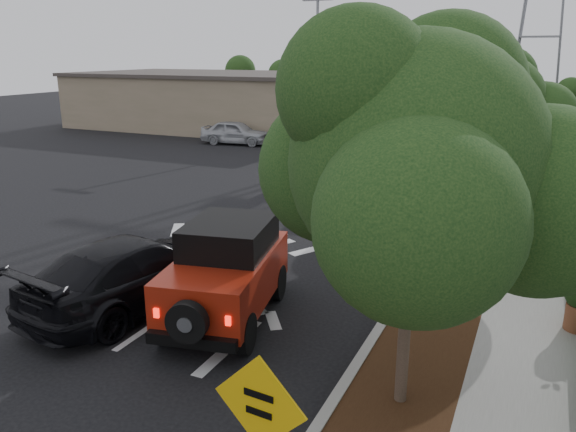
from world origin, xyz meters
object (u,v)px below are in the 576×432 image
Objects in this scene: speed_hump_sign at (261,427)px; black_suv_oncoming at (136,271)px; silver_suv_ahead at (354,187)px; red_jeep at (229,269)px.

black_suv_oncoming is at bearing 144.44° from speed_hump_sign.
speed_hump_sign reaches higher than silver_suv_ahead.
speed_hump_sign is (5.80, -4.91, 0.91)m from black_suv_oncoming.
red_jeep is 0.79× the size of black_suv_oncoming.
speed_hump_sign is at bearing 148.27° from black_suv_oncoming.
silver_suv_ahead is at bearing 108.89° from speed_hump_sign.
black_suv_oncoming reaches higher than silver_suv_ahead.
black_suv_oncoming is at bearing -115.65° from silver_suv_ahead.
speed_hump_sign is at bearing -67.89° from red_jeep.
silver_suv_ahead is at bearing -92.25° from black_suv_oncoming.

